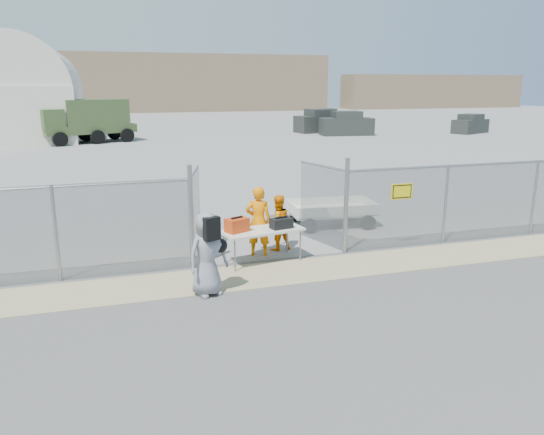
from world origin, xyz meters
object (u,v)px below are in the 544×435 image
object	(u,v)px
security_worker_right	(278,223)
utility_trailer	(331,213)
folding_table	(262,246)
security_worker_left	(258,221)
visitor	(207,254)

from	to	relation	value
security_worker_right	utility_trailer	size ratio (longest dim) A/B	0.44
folding_table	utility_trailer	xyz separation A→B (m)	(3.05, 2.76, -0.01)
folding_table	security_worker_right	xyz separation A→B (m)	(0.67, 0.87, 0.32)
security_worker_right	utility_trailer	world-z (taller)	security_worker_right
folding_table	security_worker_left	size ratio (longest dim) A/B	1.10
security_worker_left	utility_trailer	world-z (taller)	security_worker_left
security_worker_right	security_worker_left	bearing A→B (deg)	16.38
security_worker_right	utility_trailer	xyz separation A→B (m)	(2.37, 1.89, -0.34)
folding_table	utility_trailer	size ratio (longest dim) A/B	0.59
folding_table	utility_trailer	distance (m)	4.11
visitor	security_worker_left	bearing A→B (deg)	32.78
folding_table	security_worker_right	bearing A→B (deg)	41.99
security_worker_right	folding_table	bearing A→B (deg)	42.30
security_worker_left	visitor	size ratio (longest dim) A/B	1.02
folding_table	visitor	world-z (taller)	visitor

